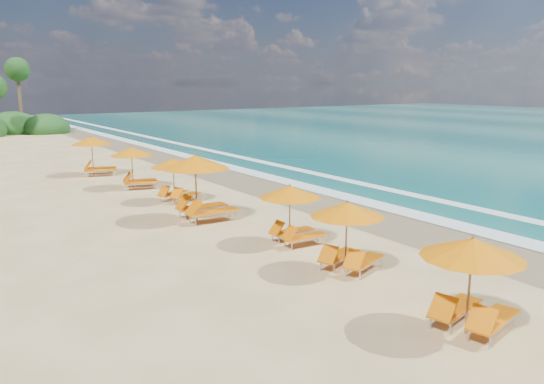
% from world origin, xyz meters
% --- Properties ---
extents(ground, '(160.00, 160.00, 0.00)m').
position_xyz_m(ground, '(0.00, 0.00, 0.00)').
color(ground, '#DABF80').
rests_on(ground, ground).
extents(wet_sand, '(4.00, 160.00, 0.01)m').
position_xyz_m(wet_sand, '(4.00, 0.00, 0.01)').
color(wet_sand, olive).
rests_on(wet_sand, ground).
extents(surf_foam, '(4.00, 160.00, 0.01)m').
position_xyz_m(surf_foam, '(6.70, 0.00, 0.03)').
color(surf_foam, white).
rests_on(surf_foam, ground).
extents(station_1, '(2.69, 2.58, 2.21)m').
position_xyz_m(station_1, '(-1.68, -10.07, 1.24)').
color(station_1, olive).
rests_on(station_1, ground).
extents(station_2, '(2.71, 2.66, 2.13)m').
position_xyz_m(station_2, '(-1.29, -5.76, 1.19)').
color(station_2, olive).
rests_on(station_2, ground).
extents(station_3, '(2.31, 2.15, 2.07)m').
position_xyz_m(station_3, '(-1.02, -2.77, 1.16)').
color(station_3, olive).
rests_on(station_3, ground).
extents(station_4, '(2.97, 2.77, 2.68)m').
position_xyz_m(station_4, '(-2.12, 1.84, 1.50)').
color(station_4, olive).
rests_on(station_4, ground).
extents(station_5, '(2.69, 2.66, 2.06)m').
position_xyz_m(station_5, '(-1.54, 5.46, 1.16)').
color(station_5, olive).
rests_on(station_5, ground).
extents(station_6, '(2.74, 2.67, 2.19)m').
position_xyz_m(station_6, '(-1.93, 9.57, 1.23)').
color(station_6, olive).
rests_on(station_6, ground).
extents(station_7, '(2.96, 2.88, 2.35)m').
position_xyz_m(station_7, '(-2.45, 14.72, 1.31)').
color(station_7, olive).
rests_on(station_7, ground).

